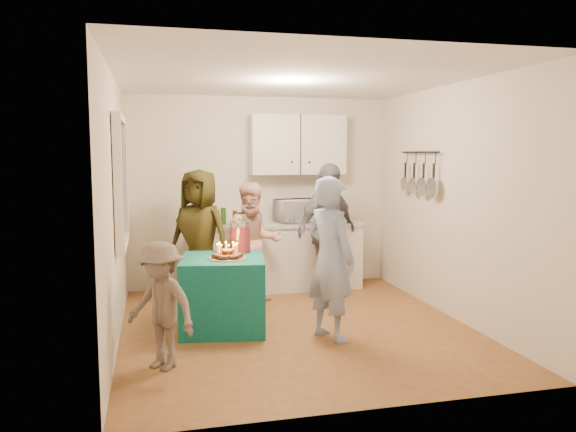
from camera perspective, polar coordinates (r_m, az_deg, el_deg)
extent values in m
plane|color=brown|center=(6.07, 0.79, -11.21)|extent=(4.00, 4.00, 0.00)
plane|color=white|center=(5.84, 0.83, 13.90)|extent=(4.00, 4.00, 0.00)
plane|color=silver|center=(7.76, -2.87, 2.41)|extent=(3.60, 3.60, 0.00)
plane|color=silver|center=(5.65, -17.18, 0.66)|extent=(4.00, 4.00, 0.00)
plane|color=silver|center=(6.50, 16.38, 1.39)|extent=(4.00, 4.00, 0.00)
cube|color=black|center=(5.92, -16.79, 3.35)|extent=(0.04, 1.00, 1.20)
cube|color=white|center=(7.62, -0.93, -4.26)|extent=(2.20, 0.58, 0.86)
cube|color=beige|center=(7.55, -0.93, -0.86)|extent=(2.24, 0.62, 0.05)
cube|color=white|center=(7.71, 1.00, 7.22)|extent=(1.30, 0.30, 0.80)
cube|color=black|center=(7.06, 13.05, 4.30)|extent=(0.12, 1.00, 0.60)
imported|color=white|center=(7.59, 0.93, 0.54)|extent=(0.63, 0.49, 0.31)
cube|color=#0F665F|center=(5.95, -6.61, -7.82)|extent=(0.97, 0.97, 0.76)
cylinder|color=red|center=(6.13, -4.86, -2.14)|extent=(0.22, 0.22, 0.34)
imported|color=#9CB3E3|center=(5.54, 4.31, -4.32)|extent=(0.61, 0.70, 1.62)
imported|color=#4F4916|center=(6.93, -8.98, -2.11)|extent=(0.96, 0.89, 1.65)
imported|color=#DF8874|center=(6.93, -3.48, -2.72)|extent=(0.73, 0.58, 1.48)
imported|color=black|center=(7.17, 4.01, -1.48)|extent=(1.08, 0.87, 1.72)
imported|color=#5F524C|center=(4.94, -12.80, -8.86)|extent=(0.80, 0.79, 1.10)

